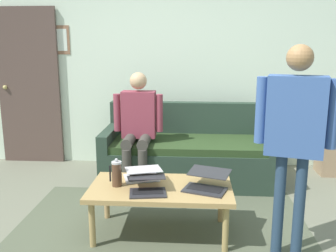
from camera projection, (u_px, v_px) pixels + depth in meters
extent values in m
plane|color=slate|center=(162.00, 245.00, 3.03)|extent=(7.68, 7.68, 0.00)
cube|color=#4F5642|center=(160.00, 239.00, 3.13)|extent=(2.58, 2.15, 0.01)
cube|color=silver|center=(176.00, 62.00, 4.88)|extent=(7.04, 0.10, 2.70)
cube|color=#8C6046|center=(60.00, 40.00, 4.87)|extent=(0.26, 0.02, 0.37)
cube|color=silver|center=(59.00, 40.00, 4.86)|extent=(0.20, 0.00, 0.28)
cube|color=brown|center=(29.00, 87.00, 4.99)|extent=(0.82, 0.05, 2.05)
sphere|color=tan|center=(5.00, 87.00, 4.97)|extent=(0.06, 0.06, 0.06)
cube|color=#283B2E|center=(188.00, 163.00, 4.41)|extent=(1.94, 0.87, 0.42)
cube|color=#2A3F1F|center=(188.00, 143.00, 4.34)|extent=(1.70, 0.79, 0.08)
cube|color=#283B2E|center=(188.00, 121.00, 4.68)|extent=(1.94, 0.14, 0.46)
cube|color=#283B2E|center=(268.00, 139.00, 4.29)|extent=(0.12, 0.87, 0.20)
cube|color=#283B2E|center=(110.00, 137.00, 4.41)|extent=(0.12, 0.87, 0.20)
cube|color=tan|center=(161.00, 189.00, 3.14)|extent=(1.18, 0.64, 0.04)
cylinder|color=tan|center=(226.00, 229.00, 2.90)|extent=(0.05, 0.05, 0.39)
cylinder|color=tan|center=(92.00, 224.00, 2.97)|extent=(0.05, 0.05, 0.39)
cylinder|color=tan|center=(221.00, 202.00, 3.39)|extent=(0.05, 0.05, 0.39)
cylinder|color=tan|center=(107.00, 198.00, 3.46)|extent=(0.05, 0.05, 0.39)
cube|color=#28282D|center=(148.00, 193.00, 2.98)|extent=(0.32, 0.24, 0.01)
cube|color=black|center=(148.00, 191.00, 2.99)|extent=(0.26, 0.16, 0.00)
cube|color=#28282D|center=(147.00, 177.00, 3.05)|extent=(0.31, 0.23, 0.02)
cube|color=black|center=(147.00, 177.00, 3.04)|extent=(0.28, 0.21, 0.02)
cube|color=silver|center=(141.00, 178.00, 3.32)|extent=(0.35, 0.31, 0.01)
cube|color=black|center=(142.00, 178.00, 3.30)|extent=(0.28, 0.21, 0.00)
cube|color=silver|center=(144.00, 169.00, 3.17)|extent=(0.35, 0.30, 0.02)
cube|color=#2E1D30|center=(143.00, 169.00, 3.17)|extent=(0.31, 0.27, 0.01)
cube|color=#28282D|center=(205.00, 190.00, 3.04)|extent=(0.39, 0.32, 0.01)
cube|color=black|center=(205.00, 188.00, 3.06)|extent=(0.31, 0.22, 0.00)
cube|color=#28282D|center=(209.00, 172.00, 3.13)|extent=(0.38, 0.31, 0.03)
cube|color=white|center=(209.00, 172.00, 3.13)|extent=(0.35, 0.28, 0.02)
cylinder|color=#4C3323|center=(117.00, 175.00, 3.12)|extent=(0.08, 0.08, 0.20)
cylinder|color=#B7B7BC|center=(116.00, 163.00, 3.10)|extent=(0.08, 0.08, 0.02)
sphere|color=#B2B2B7|center=(116.00, 160.00, 3.10)|extent=(0.03, 0.03, 0.03)
cube|color=black|center=(110.00, 173.00, 3.12)|extent=(0.01, 0.01, 0.14)
cylinder|color=navy|center=(299.00, 208.00, 2.78)|extent=(0.08, 0.08, 0.80)
cylinder|color=navy|center=(279.00, 205.00, 2.83)|extent=(0.08, 0.08, 0.80)
cube|color=#3A5B9A|center=(296.00, 116.00, 2.66)|extent=(0.43, 0.28, 0.57)
cylinder|color=#3A5B9A|center=(333.00, 114.00, 2.57)|extent=(0.10, 0.10, 0.48)
cylinder|color=#3A5B9A|center=(261.00, 110.00, 2.73)|extent=(0.10, 0.10, 0.48)
sphere|color=#9F7449|center=(300.00, 58.00, 2.57)|extent=(0.18, 0.18, 0.18)
cylinder|color=#403D37|center=(143.00, 172.00, 3.99)|extent=(0.10, 0.10, 0.50)
cylinder|color=#403D37|center=(127.00, 172.00, 4.00)|extent=(0.10, 0.10, 0.50)
cylinder|color=#403D37|center=(145.00, 141.00, 4.10)|extent=(0.12, 0.40, 0.12)
cylinder|color=#403D37|center=(129.00, 141.00, 4.11)|extent=(0.12, 0.40, 0.12)
cube|color=#8D3747|center=(139.00, 114.00, 4.22)|extent=(0.37, 0.20, 0.52)
cylinder|color=#8D3747|center=(159.00, 113.00, 4.15)|extent=(0.08, 0.08, 0.42)
cylinder|color=#8D3747|center=(117.00, 113.00, 4.19)|extent=(0.08, 0.08, 0.42)
sphere|color=tan|center=(138.00, 81.00, 4.14)|extent=(0.19, 0.19, 0.19)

